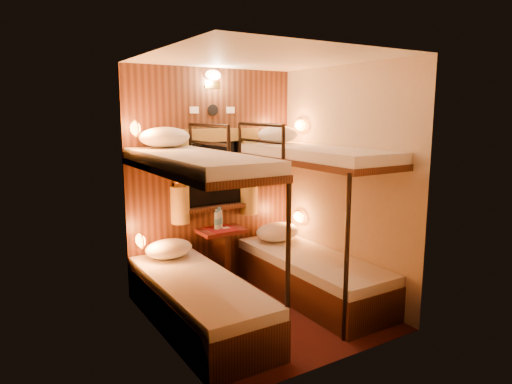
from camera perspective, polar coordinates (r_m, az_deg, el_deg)
floor at (r=4.60m, az=0.80°, el=-14.81°), size 2.10×2.10×0.00m
ceiling at (r=4.20m, az=0.88°, el=16.39°), size 2.10×2.10×0.00m
wall_back at (r=5.15m, az=-5.46°, el=1.78°), size 2.40×0.00×2.40m
wall_front at (r=3.42m, az=10.35°, el=-2.52°), size 2.40×0.00×2.40m
wall_left at (r=3.81m, az=-11.96°, el=-1.30°), size 0.00×2.40×2.40m
wall_right at (r=4.85m, az=10.86°, el=1.14°), size 0.00×2.40×2.40m
back_panel at (r=5.13m, az=-5.39°, el=1.76°), size 2.00×0.03×2.40m
bunk_left at (r=4.16m, az=-7.34°, el=-9.34°), size 0.72×1.90×1.82m
bunk_right at (r=4.81m, az=6.93°, el=-6.65°), size 0.72×1.90×1.82m
window at (r=5.11m, az=-5.23°, el=1.51°), size 1.00×0.12×0.79m
curtains at (r=5.07m, az=-5.08°, el=2.39°), size 1.10×0.22×1.00m
back_fixtures at (r=5.06m, az=-5.40°, el=13.52°), size 0.54×0.09×0.48m
reading_lamps at (r=4.83m, az=-3.63°, el=1.75°), size 2.00×0.20×1.25m
table at (r=5.15m, az=-4.32°, el=-7.18°), size 0.50×0.34×0.66m
bottle_left at (r=5.09m, az=-4.59°, el=-3.41°), size 0.07×0.07×0.24m
bottle_right at (r=5.06m, az=-4.90°, el=-3.59°), size 0.06×0.06×0.22m
sachet_a at (r=5.12m, az=-3.82°, el=-4.50°), size 0.09×0.07×0.01m
sachet_b at (r=5.16m, az=-4.63°, el=-4.38°), size 0.09×0.08×0.01m
pillow_lower_left at (r=4.77m, az=-10.83°, el=-6.97°), size 0.49×0.35×0.19m
pillow_lower_right at (r=5.30m, az=2.69°, el=-4.99°), size 0.53×0.38×0.21m
pillow_upper_left at (r=4.59m, az=-11.36°, el=6.75°), size 0.51×0.36×0.20m
pillow_upper_right at (r=5.13m, az=2.76°, el=7.21°), size 0.49×0.35×0.19m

